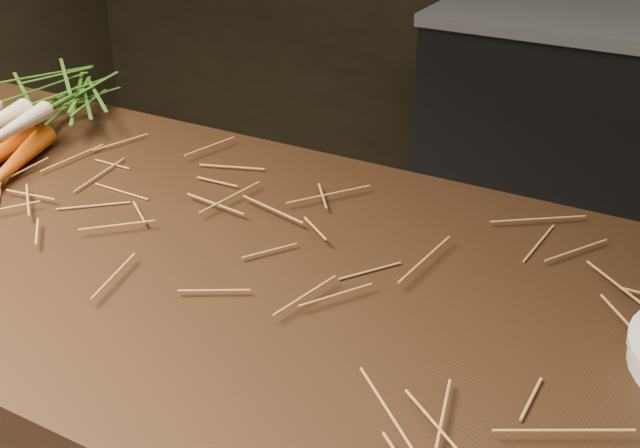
{
  "coord_description": "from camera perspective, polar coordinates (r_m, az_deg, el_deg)",
  "views": [
    {
      "loc": [
        0.36,
        -0.42,
        1.41
      ],
      "look_at": [
        -0.07,
        0.33,
        0.96
      ],
      "focal_mm": 45.0,
      "sensor_mm": 36.0,
      "label": 1
    }
  ],
  "objects": [
    {
      "name": "straw_bedding",
      "position": [
        0.95,
        2.6,
        -4.33
      ],
      "size": [
        1.4,
        0.6,
        0.02
      ],
      "primitive_type": null,
      "color": "olive",
      "rests_on": "main_counter"
    },
    {
      "name": "root_veg_bunch",
      "position": [
        1.44,
        -20.04,
        7.32
      ],
      "size": [
        0.32,
        0.54,
        0.1
      ],
      "rotation": [
        0.0,
        0.0,
        0.33
      ],
      "color": "#E45306",
      "rests_on": "main_counter"
    }
  ]
}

